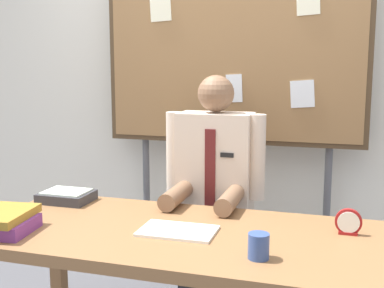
% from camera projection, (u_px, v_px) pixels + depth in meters
% --- Properties ---
extents(back_wall, '(6.40, 0.08, 2.70)m').
position_uv_depth(back_wall, '(239.00, 80.00, 3.16)').
color(back_wall, silver).
rests_on(back_wall, ground_plane).
extents(desk, '(1.78, 0.81, 0.74)m').
position_uv_depth(desk, '(179.00, 249.00, 2.11)').
color(desk, brown).
rests_on(desk, ground_plane).
extents(person, '(0.55, 0.56, 1.39)m').
position_uv_depth(person, '(215.00, 211.00, 2.69)').
color(person, '#2D2D33').
rests_on(person, ground_plane).
extents(bulletin_board, '(1.61, 0.09, 2.16)m').
position_uv_depth(bulletin_board, '(233.00, 50.00, 2.94)').
color(bulletin_board, '#4C3823').
rests_on(bulletin_board, ground_plane).
extents(book_stack, '(0.25, 0.31, 0.09)m').
position_uv_depth(book_stack, '(6.00, 221.00, 2.07)').
color(book_stack, '#72337F').
rests_on(book_stack, desk).
extents(open_notebook, '(0.33, 0.21, 0.01)m').
position_uv_depth(open_notebook, '(178.00, 231.00, 2.08)').
color(open_notebook, white).
rests_on(open_notebook, desk).
extents(desk_clock, '(0.11, 0.04, 0.11)m').
position_uv_depth(desk_clock, '(348.00, 223.00, 2.04)').
color(desk_clock, maroon).
rests_on(desk_clock, desk).
extents(coffee_mug, '(0.08, 0.08, 0.10)m').
position_uv_depth(coffee_mug, '(259.00, 246.00, 1.78)').
color(coffee_mug, '#334C8C').
rests_on(coffee_mug, desk).
extents(paper_tray, '(0.26, 0.20, 0.06)m').
position_uv_depth(paper_tray, '(67.00, 196.00, 2.55)').
color(paper_tray, '#333338').
rests_on(paper_tray, desk).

